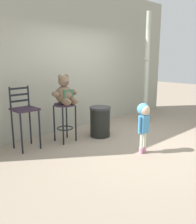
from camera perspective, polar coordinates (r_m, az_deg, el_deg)
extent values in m
plane|color=gray|center=(5.05, 8.28, -7.36)|extent=(24.00, 24.00, 0.00)
cube|color=#9B9B8A|center=(6.10, -5.56, 12.45)|extent=(6.95, 0.30, 3.40)
cylinder|color=#2A1D2D|center=(4.99, -7.95, 1.76)|extent=(0.42, 0.42, 0.04)
cylinder|color=black|center=(4.86, -8.24, -3.40)|extent=(0.03, 0.03, 0.76)
cylinder|color=black|center=(5.04, -5.28, -2.73)|extent=(0.03, 0.03, 0.76)
cylinder|color=black|center=(5.12, -10.30, -2.66)|extent=(0.03, 0.03, 0.76)
cylinder|color=black|center=(5.29, -7.41, -2.06)|extent=(0.03, 0.03, 0.76)
torus|color=black|center=(5.10, -7.77, -3.79)|extent=(0.34, 0.34, 0.02)
sphere|color=brown|center=(4.95, -8.02, 4.05)|extent=(0.36, 0.36, 0.36)
cube|color=#32583D|center=(4.83, -6.99, 3.98)|extent=(0.22, 0.03, 0.22)
sphere|color=brown|center=(4.92, -8.12, 7.25)|extent=(0.22, 0.22, 0.22)
ellipsoid|color=#63514F|center=(4.84, -7.45, 7.02)|extent=(0.09, 0.07, 0.07)
sphere|color=black|center=(4.82, -7.27, 7.03)|extent=(0.03, 0.03, 0.03)
sphere|color=brown|center=(4.87, -8.91, 8.23)|extent=(0.09, 0.09, 0.09)
sphere|color=brown|center=(4.96, -7.40, 8.35)|extent=(0.09, 0.09, 0.09)
ellipsoid|color=brown|center=(4.80, -9.98, 4.16)|extent=(0.13, 0.20, 0.11)
ellipsoid|color=brown|center=(5.05, -5.81, 4.70)|extent=(0.13, 0.20, 0.11)
ellipsoid|color=brown|center=(4.78, -7.58, 2.45)|extent=(0.12, 0.31, 0.15)
ellipsoid|color=brown|center=(4.88, -6.02, 2.69)|extent=(0.12, 0.31, 0.15)
cylinder|color=pink|center=(4.55, 10.14, -8.95)|extent=(0.08, 0.08, 0.11)
cylinder|color=beige|center=(4.49, 10.24, -6.66)|extent=(0.06, 0.06, 0.28)
cylinder|color=pink|center=(4.62, 10.83, -8.64)|extent=(0.08, 0.08, 0.11)
cylinder|color=beige|center=(4.56, 10.93, -6.39)|extent=(0.06, 0.06, 0.28)
cube|color=#4490C7|center=(4.43, 10.75, -2.81)|extent=(0.19, 0.11, 0.33)
cylinder|color=#4490C7|center=(4.33, 9.79, -2.91)|extent=(0.05, 0.05, 0.28)
cylinder|color=#4490C7|center=(4.53, 11.68, -2.31)|extent=(0.05, 0.05, 0.28)
sphere|color=#D8B293|center=(4.37, 10.89, 0.49)|extent=(0.20, 0.20, 0.20)
sphere|color=#4B96CC|center=(4.39, 10.63, 0.67)|extent=(0.22, 0.22, 0.22)
cylinder|color=black|center=(5.37, 0.49, -2.54)|extent=(0.44, 0.44, 0.62)
cylinder|color=#2D2D33|center=(5.29, 0.50, 0.95)|extent=(0.47, 0.47, 0.05)
cylinder|color=#A8A999|center=(6.92, 10.95, -1.17)|extent=(0.30, 0.30, 0.18)
cylinder|color=#A9B0A1|center=(6.73, 11.47, 10.87)|extent=(0.13, 0.13, 2.71)
torus|color=#ADA89E|center=(6.73, 11.52, 12.03)|extent=(0.17, 0.17, 0.04)
cube|color=#2A1D2D|center=(4.71, -16.92, 0.63)|extent=(0.43, 0.43, 0.03)
cylinder|color=black|center=(4.57, -17.63, -4.94)|extent=(0.03, 0.03, 0.76)
cylinder|color=black|center=(4.73, -13.61, -4.10)|extent=(0.03, 0.03, 0.76)
cylinder|color=black|center=(4.90, -19.52, -3.92)|extent=(0.03, 0.03, 0.76)
cylinder|color=black|center=(5.05, -15.70, -3.18)|extent=(0.03, 0.03, 0.76)
cylinder|color=black|center=(4.77, -20.06, 3.18)|extent=(0.03, 0.03, 0.40)
cylinder|color=black|center=(4.92, -16.13, 3.72)|extent=(0.03, 0.03, 0.40)
cube|color=black|center=(4.85, -18.00, 2.53)|extent=(0.37, 0.02, 0.04)
cube|color=black|center=(4.83, -18.10, 3.92)|extent=(0.37, 0.02, 0.04)
cube|color=black|center=(4.82, -18.19, 5.32)|extent=(0.37, 0.02, 0.04)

